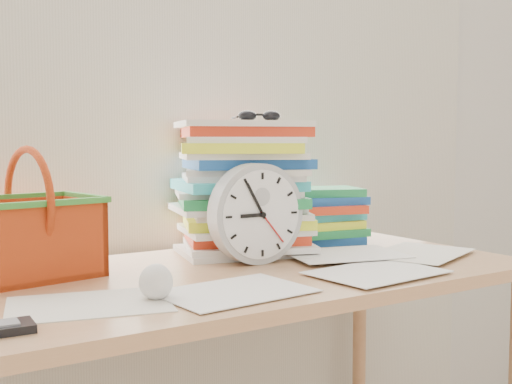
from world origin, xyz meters
TOP-DOWN VIEW (x-y plane):
  - curtain at (0.00, 1.98)m, footprint 2.40×0.01m
  - desk at (0.00, 1.60)m, footprint 1.40×0.70m
  - paper_stack at (0.13, 1.79)m, footprint 0.43×0.40m
  - clock at (0.08, 1.64)m, footprint 0.25×0.05m
  - sunglasses at (0.17, 1.77)m, footprint 0.17×0.15m
  - book_stack at (0.41, 1.82)m, footprint 0.31×0.26m
  - basket at (-0.44, 1.77)m, footprint 0.32×0.27m
  - crumpled_ball at (-0.28, 1.44)m, footprint 0.07×0.07m
  - scattered_papers at (0.00, 1.60)m, footprint 1.26×0.42m

SIDE VIEW (x-z plane):
  - desk at x=0.00m, z-range 0.30..1.05m
  - scattered_papers at x=0.00m, z-range 0.75..0.77m
  - crumpled_ball at x=-0.28m, z-range 0.75..0.82m
  - book_stack at x=0.41m, z-range 0.75..0.91m
  - clock at x=0.08m, z-range 0.75..1.00m
  - basket at x=-0.44m, z-range 0.75..1.04m
  - paper_stack at x=0.13m, z-range 0.75..1.11m
  - sunglasses at x=0.17m, z-range 1.11..1.14m
  - curtain at x=0.00m, z-range 0.05..2.55m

